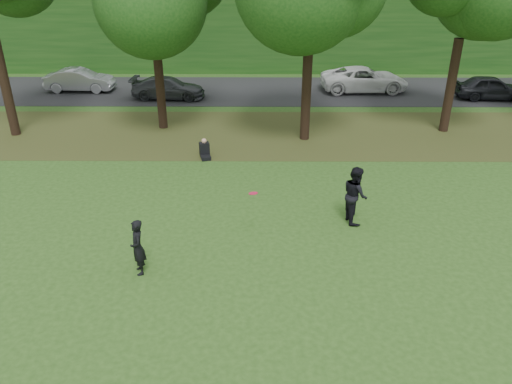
% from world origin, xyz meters
% --- Properties ---
extents(ground, '(120.00, 120.00, 0.00)m').
position_xyz_m(ground, '(0.00, 0.00, 0.00)').
color(ground, '#254515').
rests_on(ground, ground).
extents(leaf_litter, '(60.00, 7.00, 0.01)m').
position_xyz_m(leaf_litter, '(0.00, 13.00, 0.01)').
color(leaf_litter, '#4A391A').
rests_on(leaf_litter, ground).
extents(street, '(70.00, 7.00, 0.02)m').
position_xyz_m(street, '(0.00, 21.00, 0.01)').
color(street, black).
rests_on(street, ground).
extents(far_hedge, '(70.00, 3.00, 5.00)m').
position_xyz_m(far_hedge, '(0.00, 27.00, 2.50)').
color(far_hedge, '#174313').
rests_on(far_hedge, ground).
extents(player_left, '(0.57, 0.70, 1.65)m').
position_xyz_m(player_left, '(-1.49, 1.46, 0.82)').
color(player_left, black).
rests_on(player_left, ground).
extents(player_right, '(0.88, 1.05, 1.94)m').
position_xyz_m(player_right, '(5.00, 4.44, 0.97)').
color(player_right, black).
rests_on(player_right, ground).
extents(parked_cars, '(38.83, 4.06, 1.49)m').
position_xyz_m(parked_cars, '(1.27, 20.22, 0.71)').
color(parked_cars, black).
rests_on(parked_cars, street).
extents(frisbee, '(0.38, 0.38, 0.10)m').
position_xyz_m(frisbee, '(1.68, 3.05, 1.71)').
color(frisbee, '#DD1242').
rests_on(frisbee, ground).
extents(seated_person, '(0.58, 0.81, 0.83)m').
position_xyz_m(seated_person, '(-0.51, 9.97, 0.31)').
color(seated_person, black).
rests_on(seated_person, ground).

